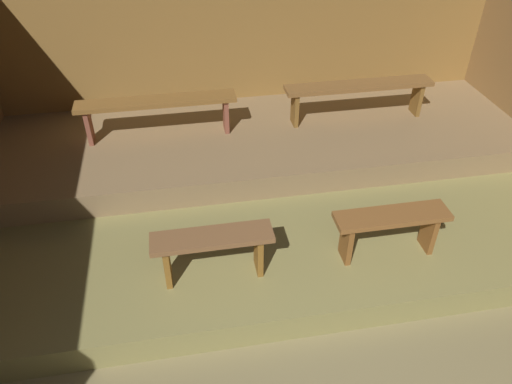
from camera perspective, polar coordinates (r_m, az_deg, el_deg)
The scene contains 8 objects.
ground at distance 4.95m, azimuth 4.40°, elevation -8.76°, with size 7.07×6.09×0.08m, color olive.
wall_back at distance 6.45m, azimuth -0.88°, elevation 17.55°, with size 7.07×0.06×2.71m, color olive.
platform_lower at distance 5.48m, azimuth 2.28°, elevation -0.85°, with size 6.27×3.50×0.28m, color olive.
platform_middle at distance 5.97m, azimuth 0.75°, elevation 5.88°, with size 6.27×1.90×0.28m, color olive.
bench_lower_left at distance 4.21m, azimuth -5.07°, elevation -6.21°, with size 1.04×0.27×0.46m.
bench_lower_right at distance 4.57m, azimuth 15.37°, elevation -3.60°, with size 1.04×0.27×0.46m.
bench_middle_left at distance 5.76m, azimuth -11.44°, elevation 9.71°, with size 1.80×0.27×0.46m.
bench_middle_right at distance 6.15m, azimuth 11.84°, elevation 11.48°, with size 1.80×0.27×0.46m.
Camera 1 is at (-0.97, -0.68, 3.49)m, focal length 34.43 mm.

